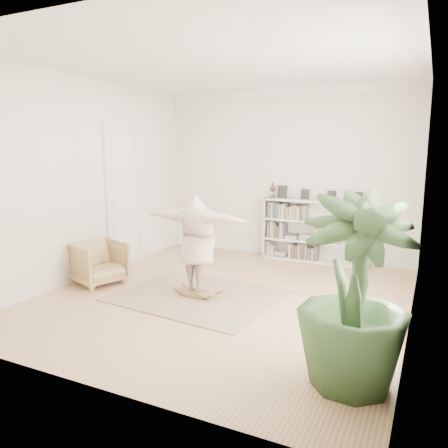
% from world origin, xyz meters
% --- Properties ---
extents(floor, '(6.00, 6.00, 0.00)m').
position_xyz_m(floor, '(0.00, 0.00, 0.00)').
color(floor, '#9F7852').
rests_on(floor, ground).
extents(room_shell, '(6.00, 6.00, 6.00)m').
position_xyz_m(room_shell, '(0.00, 2.94, 3.51)').
color(room_shell, silver).
rests_on(room_shell, floor).
extents(doors, '(0.09, 1.78, 2.92)m').
position_xyz_m(doors, '(-2.70, 1.30, 1.40)').
color(doors, white).
rests_on(doors, floor).
extents(bookshelf, '(2.20, 0.35, 1.64)m').
position_xyz_m(bookshelf, '(0.74, 2.82, 0.64)').
color(bookshelf, silver).
rests_on(bookshelf, floor).
extents(armchair, '(1.03, 1.02, 0.74)m').
position_xyz_m(armchair, '(-2.30, -0.33, 0.37)').
color(armchair, tan).
rests_on(armchair, floor).
extents(rug, '(2.69, 2.24, 0.02)m').
position_xyz_m(rug, '(-0.39, -0.18, 0.01)').
color(rug, tan).
rests_on(rug, floor).
extents(rocker_board, '(0.57, 0.37, 0.11)m').
position_xyz_m(rocker_board, '(-0.39, -0.18, 0.07)').
color(rocker_board, olive).
rests_on(rocker_board, rug).
extents(person, '(1.95, 0.71, 1.55)m').
position_xyz_m(person, '(-0.39, -0.18, 0.91)').
color(person, beige).
rests_on(person, rocker_board).
extents(houseplant, '(1.45, 1.45, 1.96)m').
position_xyz_m(houseplant, '(2.30, -1.85, 0.98)').
color(houseplant, '#2E4B25').
rests_on(houseplant, floor).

